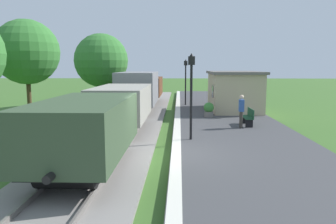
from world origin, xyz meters
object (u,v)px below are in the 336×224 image
object	(u,v)px
station_hut	(234,91)
lamp_post_far	(186,74)
freight_train	(132,98)
person_waiting	(241,110)
tree_trackside_far	(27,52)
potted_planter	(209,109)
tree_field_left	(101,61)
bench_down_platform	(223,98)
bench_near_hut	(248,117)
lamp_post_near	(191,80)

from	to	relation	value
station_hut	lamp_post_far	distance (m)	4.75
lamp_post_far	freight_train	bearing A→B (deg)	-116.74
person_waiting	tree_trackside_far	xyz separation A→B (m)	(-12.97, 4.31, 3.10)
potted_planter	tree_field_left	world-z (taller)	tree_field_left
station_hut	potted_planter	bearing A→B (deg)	-122.03
freight_train	tree_field_left	distance (m)	9.21
lamp_post_far	bench_down_platform	bearing A→B (deg)	15.69
station_hut	tree_field_left	bearing A→B (deg)	157.28
bench_near_hut	station_hut	bearing A→B (deg)	88.20
freight_train	person_waiting	distance (m)	6.90
freight_train	potted_planter	size ratio (longest dim) A/B	28.38
potted_planter	person_waiting	bearing A→B (deg)	-69.87
lamp_post_near	lamp_post_far	size ratio (longest dim) A/B	1.00
station_hut	lamp_post_far	bearing A→B (deg)	137.40
freight_train	lamp_post_near	size ratio (longest dim) A/B	7.03
potted_planter	tree_trackside_far	size ratio (longest dim) A/B	0.14
lamp_post_far	tree_trackside_far	bearing A→B (deg)	-150.95
bench_down_platform	person_waiting	distance (m)	10.95
bench_down_platform	tree_trackside_far	bearing A→B (deg)	-153.87
bench_near_hut	tree_trackside_far	world-z (taller)	tree_trackside_far
potted_planter	lamp_post_near	distance (m)	6.85
freight_train	bench_down_platform	distance (m)	10.15
tree_trackside_far	tree_field_left	distance (m)	7.70
tree_field_left	station_hut	bearing A→B (deg)	-22.72
bench_down_platform	tree_trackside_far	world-z (taller)	tree_trackside_far
bench_near_hut	lamp_post_near	bearing A→B (deg)	-132.22
station_hut	tree_field_left	size ratio (longest dim) A/B	0.94
station_hut	bench_down_platform	size ratio (longest dim) A/B	3.87
freight_train	lamp_post_near	world-z (taller)	lamp_post_near
freight_train	tree_trackside_far	distance (m)	7.51
person_waiting	tree_trackside_far	size ratio (longest dim) A/B	0.27
lamp_post_near	tree_trackside_far	xyz separation A→B (m)	(-10.30, 7.06, 1.48)
station_hut	potted_planter	distance (m)	3.98
station_hut	lamp_post_near	distance (m)	10.31
bench_near_hut	tree_trackside_far	size ratio (longest dim) A/B	0.24
lamp_post_far	tree_field_left	world-z (taller)	tree_field_left
station_hut	tree_trackside_far	distance (m)	14.18
freight_train	tree_trackside_far	size ratio (longest dim) A/B	4.08
lamp_post_far	tree_field_left	size ratio (longest dim) A/B	0.60
person_waiting	station_hut	bearing A→B (deg)	-93.30
person_waiting	lamp_post_far	world-z (taller)	lamp_post_far
bench_down_platform	lamp_post_far	bearing A→B (deg)	-164.31
freight_train	station_hut	bearing A→B (deg)	28.25
freight_train	station_hut	size ratio (longest dim) A/B	4.48
bench_down_platform	bench_near_hut	bearing A→B (deg)	-90.00
station_hut	tree_trackside_far	world-z (taller)	tree_trackside_far
bench_down_platform	tree_field_left	size ratio (longest dim) A/B	0.24
station_hut	lamp_post_near	size ratio (longest dim) A/B	1.57
bench_near_hut	tree_field_left	world-z (taller)	tree_field_left
station_hut	lamp_post_far	xyz separation A→B (m)	(-3.39, 3.12, 1.15)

